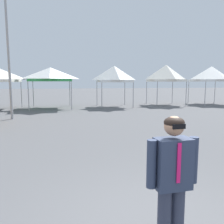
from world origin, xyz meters
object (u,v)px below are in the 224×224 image
at_px(canopy_tent_behind_right, 50,74).
at_px(canopy_tent_left_of_center, 211,74).
at_px(person_foreground, 172,179).
at_px(canopy_tent_far_right, 166,73).
at_px(canopy_tent_far_left, 114,74).
at_px(light_pole_near_lift, 7,32).

bearing_deg(canopy_tent_behind_right, canopy_tent_left_of_center, 3.07).
relative_size(canopy_tent_left_of_center, person_foreground, 2.03).
relative_size(canopy_tent_behind_right, canopy_tent_far_right, 0.92).
height_order(canopy_tent_far_left, canopy_tent_left_of_center, canopy_tent_left_of_center).
xyz_separation_m(canopy_tent_behind_right, canopy_tent_far_left, (5.27, 0.12, 0.06)).
bearing_deg(canopy_tent_far_right, light_pole_near_lift, -153.49).
xyz_separation_m(canopy_tent_left_of_center, light_pole_near_lift, (-16.80, -6.04, 2.03)).
height_order(canopy_tent_far_right, person_foreground, canopy_tent_far_right).
xyz_separation_m(person_foreground, light_pole_near_lift, (-4.45, 11.64, 3.88)).
bearing_deg(canopy_tent_far_left, canopy_tent_far_right, 7.94).
bearing_deg(canopy_tent_behind_right, canopy_tent_far_right, 4.56).
distance_m(canopy_tent_far_right, canopy_tent_left_of_center, 4.65).
height_order(canopy_tent_behind_right, person_foreground, canopy_tent_behind_right).
height_order(canopy_tent_far_left, light_pole_near_lift, light_pole_near_lift).
height_order(canopy_tent_far_right, canopy_tent_left_of_center, canopy_tent_far_right).
bearing_deg(light_pole_near_lift, canopy_tent_left_of_center, 19.78).
bearing_deg(canopy_tent_far_left, person_foreground, -98.99).
height_order(canopy_tent_left_of_center, light_pole_near_lift, light_pole_near_lift).
xyz_separation_m(canopy_tent_behind_right, person_foreground, (2.58, -16.88, -1.70)).
bearing_deg(canopy_tent_far_left, light_pole_near_lift, -143.08).
bearing_deg(person_foreground, canopy_tent_behind_right, 98.69).
relative_size(canopy_tent_far_right, canopy_tent_left_of_center, 1.02).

